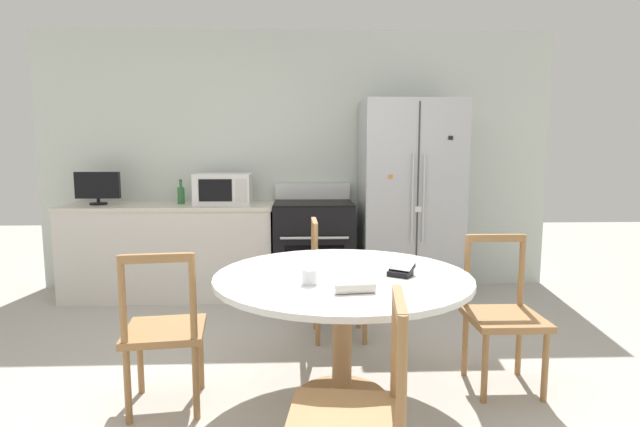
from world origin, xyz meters
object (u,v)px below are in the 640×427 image
at_px(countertop_tv, 98,187).
at_px(dining_chair_far, 335,281).
at_px(microwave, 224,189).
at_px(dining_chair_near, 353,421).
at_px(counter_bottle, 181,195).
at_px(oven_range, 313,248).
at_px(dining_chair_left, 164,332).
at_px(refrigerator, 409,200).
at_px(wallet, 401,271).
at_px(dining_chair_right, 503,316).
at_px(candle_glass, 310,278).

xyz_separation_m(countertop_tv, dining_chair_far, (2.19, -1.14, -0.64)).
bearing_deg(microwave, dining_chair_near, -73.40).
relative_size(countertop_tv, dining_chair_far, 0.46).
relative_size(counter_bottle, dining_chair_near, 0.26).
bearing_deg(oven_range, dining_chair_left, -112.08).
xyz_separation_m(counter_bottle, dining_chair_near, (1.34, -3.12, -0.55)).
bearing_deg(refrigerator, wallet, -103.36).
relative_size(refrigerator, dining_chair_near, 2.08).
bearing_deg(dining_chair_near, dining_chair_right, -34.51).
bearing_deg(wallet, refrigerator, 76.64).
bearing_deg(dining_chair_right, dining_chair_far, -41.30).
xyz_separation_m(refrigerator, dining_chair_right, (0.15, -1.93, -0.50)).
xyz_separation_m(refrigerator, candle_glass, (-1.00, -2.26, -0.17)).
bearing_deg(counter_bottle, oven_range, -2.33).
xyz_separation_m(countertop_tv, wallet, (2.48, -2.15, -0.31)).
height_order(microwave, dining_chair_near, microwave).
bearing_deg(dining_chair_far, wallet, 14.98).
height_order(counter_bottle, dining_chair_left, counter_bottle).
height_order(oven_range, countertop_tv, countertop_tv).
relative_size(microwave, dining_chair_far, 0.59).
bearing_deg(dining_chair_right, counter_bottle, -40.06).
bearing_deg(dining_chair_far, dining_chair_left, -45.43).
bearing_deg(oven_range, wallet, -78.64).
relative_size(dining_chair_left, dining_chair_far, 1.00).
xyz_separation_m(microwave, dining_chair_left, (-0.00, -2.19, -0.61)).
height_order(refrigerator, countertop_tv, refrigerator).
bearing_deg(oven_range, dining_chair_near, -88.78).
xyz_separation_m(refrigerator, counter_bottle, (-2.20, 0.08, 0.05)).
height_order(refrigerator, candle_glass, refrigerator).
height_order(dining_chair_left, wallet, dining_chair_left).
relative_size(counter_bottle, dining_chair_left, 0.26).
distance_m(oven_range, countertop_tv, 2.14).
bearing_deg(refrigerator, countertop_tv, 178.97).
xyz_separation_m(dining_chair_right, candle_glass, (-1.16, -0.33, 0.33)).
bearing_deg(wallet, dining_chair_near, -110.94).
relative_size(counter_bottle, dining_chair_far, 0.26).
relative_size(countertop_tv, candle_glass, 5.16).
bearing_deg(microwave, counter_bottle, 179.62).
xyz_separation_m(refrigerator, microwave, (-1.79, 0.08, 0.11)).
xyz_separation_m(microwave, wallet, (1.29, -2.18, -0.29)).
relative_size(countertop_tv, dining_chair_right, 0.46).
xyz_separation_m(countertop_tv, candle_glass, (1.97, -2.31, -0.30)).
height_order(oven_range, microwave, microwave).
bearing_deg(microwave, candle_glass, -71.37).
bearing_deg(candle_glass, dining_chair_near, -79.63).
distance_m(oven_range, wallet, 2.19).
distance_m(candle_glass, wallet, 0.53).
bearing_deg(dining_chair_left, candle_glass, -17.43).
bearing_deg(oven_range, refrigerator, -1.62).
height_order(counter_bottle, candle_glass, counter_bottle).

